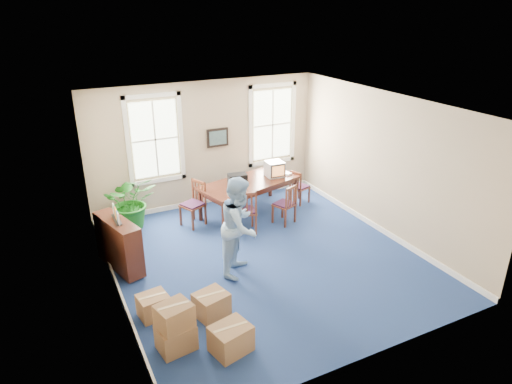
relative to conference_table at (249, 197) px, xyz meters
name	(u,v)px	position (x,y,z in m)	size (l,w,h in m)	color
floor	(265,258)	(-0.67, -2.12, -0.43)	(6.50, 6.50, 0.00)	navy
ceiling	(266,106)	(-0.67, -2.12, 2.77)	(6.50, 6.50, 0.00)	white
wall_back	(206,144)	(-0.67, 1.13, 1.17)	(6.50, 6.50, 0.00)	tan
wall_front	(375,266)	(-0.67, -5.37, 1.17)	(6.50, 6.50, 0.00)	tan
wall_left	(108,217)	(-3.67, -2.12, 1.17)	(6.50, 6.50, 0.00)	tan
wall_right	(384,164)	(2.33, -2.12, 1.17)	(6.50, 6.50, 0.00)	tan
baseboard_back	(209,200)	(-0.67, 1.10, -0.37)	(6.00, 0.04, 0.12)	white
baseboard_left	(120,293)	(-3.64, -2.12, -0.37)	(0.04, 6.50, 0.12)	white
baseboard_right	(376,226)	(2.30, -2.12, -0.37)	(0.04, 6.50, 0.12)	white
window_left	(155,139)	(-1.97, 1.11, 1.47)	(1.40, 0.12, 2.20)	white
window_right	(272,125)	(1.23, 1.11, 1.47)	(1.40, 0.12, 2.20)	white
wall_picture	(218,138)	(-0.37, 1.08, 1.32)	(0.58, 0.06, 0.48)	black
conference_table	(249,197)	(0.00, 0.00, 0.00)	(2.52, 1.14, 0.86)	#461F14
crt_tv	(275,169)	(0.74, 0.06, 0.62)	(0.43, 0.46, 0.39)	#B7B7BC
game_console	(287,174)	(1.09, 0.00, 0.45)	(0.15, 0.19, 0.05)	white
equipment_bag	(237,178)	(-0.29, 0.06, 0.54)	(0.45, 0.29, 0.22)	black
chair_near_left	(245,210)	(-0.51, -0.86, 0.10)	(0.48, 0.48, 1.07)	brown
chair_near_right	(284,204)	(0.51, -0.86, 0.07)	(0.44, 0.44, 0.99)	brown
chair_end_left	(192,204)	(-1.49, 0.00, 0.11)	(0.48, 0.48, 1.08)	brown
chair_end_right	(300,186)	(1.49, 0.00, 0.03)	(0.41, 0.41, 0.92)	brown
man	(240,226)	(-1.31, -2.33, 0.56)	(0.96, 0.74, 1.97)	#8EB9E2
credenza	(119,245)	(-3.42, -1.19, 0.09)	(0.38, 1.32, 1.03)	#461F14
brochure_rack	(116,215)	(-3.40, -1.19, 0.74)	(0.11, 0.60, 0.27)	#99999E
potted_plant	(131,201)	(-2.79, 0.54, 0.23)	(1.18, 1.03, 1.31)	#145B13
cardboard_boxes	(186,318)	(-2.92, -3.80, -0.01)	(1.46, 1.46, 0.84)	#A0754E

